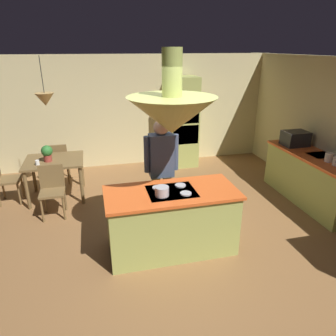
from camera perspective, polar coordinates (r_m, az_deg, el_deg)
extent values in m
plane|color=olive|center=(4.79, -0.02, -13.05)|extent=(8.16, 8.16, 0.00)
cube|color=beige|center=(7.48, -6.46, 10.27)|extent=(6.80, 0.10, 2.55)
cube|color=#A8B259|center=(4.39, 0.62, -9.83)|extent=(1.73, 0.77, 0.87)
cube|color=#E05B23|center=(4.18, 0.64, -4.52)|extent=(1.79, 0.83, 0.04)
cube|color=black|center=(4.17, 0.64, -4.34)|extent=(0.64, 0.52, 0.01)
cylinder|color=#B2B2B7|center=(4.02, -1.11, -5.17)|extent=(0.15, 0.15, 0.02)
cylinder|color=#B2B2B7|center=(4.09, 3.28, -4.68)|extent=(0.15, 0.15, 0.02)
cylinder|color=#B2B2B7|center=(4.24, -1.89, -3.64)|extent=(0.15, 0.15, 0.02)
cylinder|color=#B2B2B7|center=(4.31, 2.27, -3.20)|extent=(0.15, 0.15, 0.02)
cube|color=#A8B259|center=(6.26, 24.68, -1.97)|extent=(0.62, 2.05, 0.87)
cube|color=#E05B23|center=(6.11, 25.33, 1.93)|extent=(0.66, 2.09, 0.04)
cube|color=#B2B2B7|center=(6.22, 26.36, 1.50)|extent=(0.48, 0.36, 0.16)
cube|color=#A8B259|center=(7.37, 2.64, 8.34)|extent=(0.66, 0.62, 2.08)
cube|color=black|center=(7.04, 3.35, 9.87)|extent=(0.60, 0.04, 0.44)
cube|color=black|center=(7.16, 3.27, 6.11)|extent=(0.60, 0.04, 0.44)
cube|color=brown|center=(6.11, -20.18, 1.26)|extent=(1.04, 0.89, 0.04)
cylinder|color=brown|center=(5.97, -24.43, -3.81)|extent=(0.06, 0.06, 0.72)
cylinder|color=brown|center=(5.85, -15.55, -3.09)|extent=(0.06, 0.06, 0.72)
cylinder|color=brown|center=(6.67, -23.40, -1.05)|extent=(0.06, 0.06, 0.72)
cylinder|color=brown|center=(6.56, -15.48, -0.36)|extent=(0.06, 0.06, 0.72)
cylinder|color=tan|center=(4.96, -2.18, -6.00)|extent=(0.14, 0.14, 0.85)
cylinder|color=tan|center=(5.00, -0.15, -5.78)|extent=(0.14, 0.14, 0.85)
cube|color=#3F4C66|center=(4.68, -1.23, 2.32)|extent=(0.36, 0.22, 0.66)
cylinder|color=#3F4C66|center=(4.63, -3.89, 2.49)|extent=(0.09, 0.09, 0.56)
cylinder|color=#3F4C66|center=(4.72, 1.38, 2.91)|extent=(0.09, 0.09, 0.56)
sphere|color=tan|center=(4.56, -1.27, 7.45)|extent=(0.23, 0.23, 0.23)
cone|color=#A8B259|center=(3.83, 0.71, 9.65)|extent=(1.10, 1.10, 0.45)
cylinder|color=#A8B259|center=(3.76, 0.74, 17.12)|extent=(0.24, 0.24, 0.55)
cone|color=#E0B266|center=(5.84, -21.60, 11.61)|extent=(0.32, 0.32, 0.22)
cylinder|color=black|center=(5.80, -22.17, 15.58)|extent=(0.01, 0.01, 0.60)
cube|color=brown|center=(5.53, -20.45, -4.25)|extent=(0.40, 0.40, 0.04)
cube|color=brown|center=(5.61, -20.58, -1.44)|extent=(0.40, 0.04, 0.42)
cylinder|color=brown|center=(5.51, -22.08, -7.25)|extent=(0.04, 0.04, 0.43)
cylinder|color=brown|center=(5.46, -18.54, -7.00)|extent=(0.04, 0.04, 0.43)
cylinder|color=brown|center=(5.81, -21.68, -5.67)|extent=(0.04, 0.04, 0.43)
cylinder|color=brown|center=(5.76, -18.33, -5.42)|extent=(0.04, 0.04, 0.43)
cube|color=brown|center=(6.91, -19.33, 1.00)|extent=(0.40, 0.40, 0.04)
cube|color=brown|center=(6.67, -19.67, 2.25)|extent=(0.40, 0.04, 0.42)
cylinder|color=brown|center=(7.13, -17.66, -0.11)|extent=(0.04, 0.04, 0.43)
cylinder|color=brown|center=(7.16, -20.36, -0.34)|extent=(0.04, 0.04, 0.43)
cylinder|color=brown|center=(6.81, -17.79, -1.13)|extent=(0.04, 0.04, 0.43)
cylinder|color=brown|center=(6.85, -20.61, -1.37)|extent=(0.04, 0.04, 0.43)
cube|color=brown|center=(6.37, -27.17, -1.95)|extent=(0.40, 0.40, 0.04)
cylinder|color=brown|center=(6.26, -25.62, -4.32)|extent=(0.04, 0.04, 0.43)
cylinder|color=brown|center=(6.56, -25.11, -3.06)|extent=(0.04, 0.04, 0.43)
cylinder|color=brown|center=(6.64, -27.97, -3.28)|extent=(0.04, 0.04, 0.43)
cylinder|color=#99382D|center=(6.04, -21.16, 1.69)|extent=(0.14, 0.14, 0.12)
sphere|color=#2D722D|center=(5.99, -21.33, 2.95)|extent=(0.20, 0.20, 0.20)
cylinder|color=white|center=(5.92, -22.83, 0.91)|extent=(0.07, 0.07, 0.09)
cylinder|color=silver|center=(5.84, 27.44, 1.74)|extent=(0.14, 0.14, 0.15)
cube|color=#232326|center=(6.52, 22.29, 5.04)|extent=(0.46, 0.36, 0.28)
cylinder|color=#B2B2B7|center=(3.98, -1.12, -4.27)|extent=(0.18, 0.18, 0.12)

